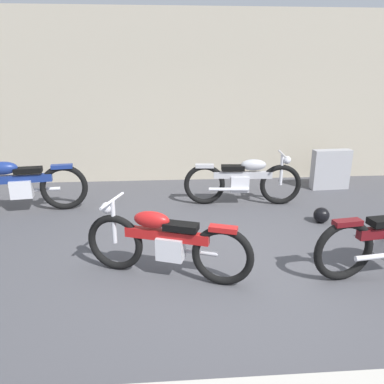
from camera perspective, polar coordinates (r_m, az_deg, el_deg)
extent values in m
plane|color=#47474C|center=(4.63, 5.70, -11.48)|extent=(40.00, 40.00, 0.00)
cube|color=#B2A893|center=(7.99, 1.15, 13.98)|extent=(18.00, 0.30, 3.39)
cube|color=#9E9EA3|center=(7.91, 20.14, 3.21)|extent=(0.75, 0.25, 0.78)
sphere|color=black|center=(6.18, 18.91, -3.31)|extent=(0.24, 0.24, 0.24)
torus|color=black|center=(4.55, -11.50, -7.46)|extent=(0.68, 0.31, 0.69)
torus|color=black|center=(4.17, 4.62, -9.60)|extent=(0.68, 0.31, 0.69)
cube|color=silver|center=(4.29, -3.22, -8.42)|extent=(0.35, 0.28, 0.26)
cube|color=#B21919|center=(4.24, -3.86, -6.52)|extent=(0.94, 0.41, 0.11)
ellipsoid|color=#B21919|center=(4.23, -6.10, -4.15)|extent=(0.45, 0.32, 0.19)
cube|color=black|center=(4.14, -1.67, -5.25)|extent=(0.41, 0.29, 0.08)
cube|color=#B21919|center=(4.03, 4.73, -5.56)|extent=(0.32, 0.21, 0.06)
cylinder|color=silver|center=(4.44, -11.71, -4.44)|extent=(0.05, 0.05, 0.52)
cylinder|color=silver|center=(4.35, -11.93, -1.28)|extent=(0.21, 0.53, 0.03)
sphere|color=silver|center=(4.42, -12.72, -2.34)|extent=(0.13, 0.13, 0.13)
cylinder|color=silver|center=(4.37, -0.35, -8.86)|extent=(0.64, 0.27, 0.06)
torus|color=black|center=(6.74, 13.16, 1.09)|extent=(0.72, 0.15, 0.71)
torus|color=black|center=(6.57, 1.88, 1.14)|extent=(0.72, 0.15, 0.71)
cube|color=silver|center=(6.61, 7.18, 1.28)|extent=(0.33, 0.22, 0.27)
cube|color=#ADADB2|center=(6.58, 7.66, 2.58)|extent=(1.01, 0.18, 0.12)
ellipsoid|color=#ADADB2|center=(6.56, 9.25, 4.05)|extent=(0.44, 0.23, 0.20)
cube|color=black|center=(6.52, 6.17, 3.67)|extent=(0.40, 0.21, 0.08)
cube|color=#ADADB2|center=(6.48, 1.91, 3.94)|extent=(0.32, 0.14, 0.06)
cylinder|color=silver|center=(6.67, 13.33, 3.29)|extent=(0.05, 0.05, 0.54)
cylinder|color=silver|center=(6.61, 13.50, 5.54)|extent=(0.08, 0.57, 0.04)
sphere|color=silver|center=(6.64, 14.09, 4.71)|extent=(0.14, 0.14, 0.14)
cylinder|color=silver|center=(6.50, 5.56, 0.41)|extent=(0.69, 0.11, 0.06)
torus|color=black|center=(4.56, 21.86, -8.18)|extent=(0.73, 0.19, 0.72)
cube|color=#590F14|center=(4.43, 22.37, -4.28)|extent=(0.33, 0.16, 0.06)
cylinder|color=silver|center=(4.74, 26.85, -8.55)|extent=(0.69, 0.16, 0.06)
torus|color=black|center=(6.66, -18.70, 0.66)|extent=(0.78, 0.20, 0.77)
cube|color=silver|center=(6.77, -24.26, 0.45)|extent=(0.36, 0.26, 0.30)
cube|color=navy|center=(6.74, -24.88, 1.79)|extent=(1.09, 0.26, 0.13)
ellipsoid|color=navy|center=(6.74, -26.67, 3.22)|extent=(0.49, 0.27, 0.21)
cube|color=black|center=(6.66, -23.45, 3.04)|extent=(0.45, 0.25, 0.08)
cube|color=navy|center=(6.57, -19.01, 3.65)|extent=(0.35, 0.17, 0.06)
cylinder|color=silver|center=(6.87, -22.26, 0.30)|extent=(0.74, 0.17, 0.06)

